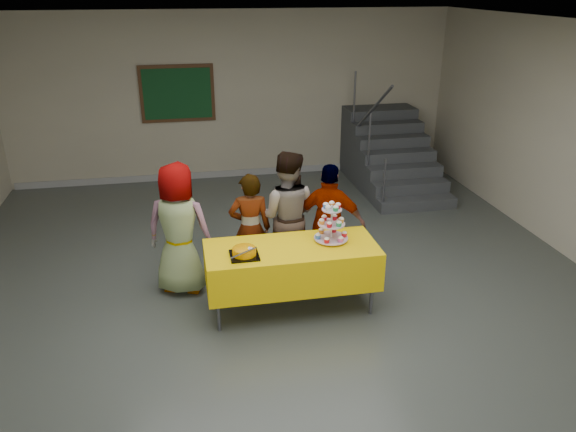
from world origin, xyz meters
name	(u,v)px	position (x,y,z in m)	size (l,w,h in m)	color
room_shell	(285,128)	(0.00, 0.02, 2.13)	(10.00, 10.04, 3.02)	#4C514C
bake_table	(292,264)	(0.10, 0.19, 0.56)	(1.88, 0.78, 0.77)	#595960
cupcake_stand	(331,225)	(0.57, 0.27, 0.96)	(0.38, 0.38, 0.44)	silver
bear_cake	(244,251)	(-0.43, 0.07, 0.83)	(0.32, 0.36, 0.12)	black
schoolchild_a	(179,229)	(-1.09, 0.86, 0.79)	(0.77, 0.50, 1.58)	slate
schoolchild_b	(250,229)	(-0.25, 0.92, 0.70)	(0.51, 0.33, 1.39)	slate
schoolchild_c	(286,215)	(0.20, 0.98, 0.81)	(0.78, 0.61, 1.61)	slate
schoolchild_d	(330,224)	(0.69, 0.79, 0.74)	(0.87, 0.36, 1.48)	slate
staircase	(388,156)	(2.70, 4.13, 0.49)	(1.30, 2.40, 2.04)	#424447
noticeboard	(177,94)	(-0.98, 4.96, 1.60)	(1.30, 0.05, 1.00)	#472B16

